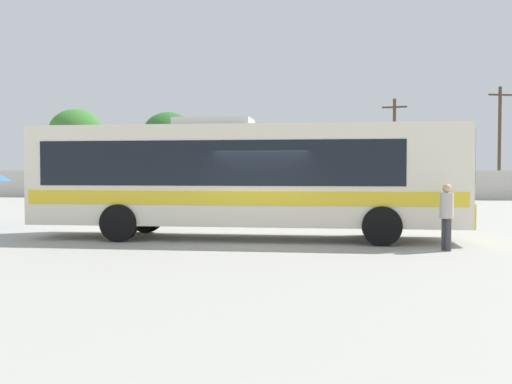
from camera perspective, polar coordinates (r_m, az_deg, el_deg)
The scene contains 10 objects.
ground_plane at distance 26.27m, azimuth 3.41°, elevation -2.23°, with size 300.00×300.00×0.00m, color #A3A099.
perimeter_wall at distance 41.87m, azimuth 5.05°, elevation 0.72°, with size 80.00×0.30×1.99m, color beige.
coach_bus_cream_yellow at distance 17.06m, azimuth -1.49°, elevation 1.71°, with size 12.26×2.80×3.47m.
attendant_by_bus_door at distance 15.16m, azimuth 17.93°, elevation -1.94°, with size 0.44×0.44×1.64m.
parked_car_leftmost_grey at distance 41.96m, azimuth -13.95°, elevation 0.36°, with size 4.55×2.30×1.44m.
parked_car_second_red at distance 40.21m, azimuth -6.81°, elevation 0.39°, with size 4.61×2.08×1.54m.
utility_pole_near at distance 46.82m, azimuth 22.47°, elevation 4.68°, with size 1.76×0.63×8.12m.
utility_pole_far at distance 44.27m, azimuth 13.21°, elevation 4.35°, with size 1.78×0.54×7.21m.
roadside_tree_left at distance 50.39m, azimuth -16.99°, elevation 5.56°, with size 4.32×4.32×6.98m.
roadside_tree_midleft at distance 46.00m, azimuth -8.44°, elevation 5.50°, with size 4.00×4.00×6.47m.
Camera 1 is at (1.99, -16.12, 1.95)m, focal length 41.40 mm.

